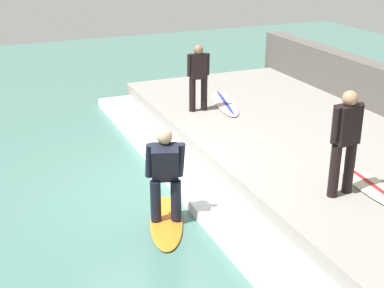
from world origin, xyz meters
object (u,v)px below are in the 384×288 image
Objects in this scene: surfboard_riding at (166,222)px; surfboard_waiting_far at (225,103)px; surfer_riding at (165,171)px; surfer_waiting_near at (346,138)px; surfboard_waiting_near at (372,186)px; surfer_waiting_far at (198,74)px.

surfboard_riding is 4.87m from surfboard_waiting_far.
surfboard_riding is at bearing 0.00° from surfer_riding.
surfboard_waiting_far is at bearing 52.95° from surfer_riding.
surfer_waiting_near is (2.54, -0.92, 1.35)m from surfboard_riding.
surfboard_waiting_near is 1.21× the size of surfer_waiting_far.
surfboard_waiting_far is at bearing 85.41° from surfer_waiting_near.
surfer_waiting_far reaches higher than surfboard_waiting_near.
surfboard_riding is 1.18× the size of surfer_waiting_far.
surfboard_waiting_near is (0.61, -0.04, -0.91)m from surfer_waiting_near.
surfer_riding is 3.32m from surfboard_waiting_near.
surfer_waiting_far is at bearing 101.92° from surfboard_waiting_near.
surfer_waiting_far is at bearing 59.64° from surfer_riding.
surfer_riding is 0.91× the size of surfer_waiting_near.
surfer_riding is at bearing -127.05° from surfboard_waiting_far.
surfer_waiting_near reaches higher than surfboard_riding.
surfer_riding reaches higher than surfboard_waiting_near.
surfboard_riding is at bearing -120.36° from surfer_waiting_far.
surfer_riding is 0.73× the size of surfboard_waiting_far.
surfer_waiting_near is at bearing 175.99° from surfboard_waiting_near.
surfer_waiting_far is (2.16, 3.69, 0.38)m from surfer_riding.
surfboard_riding is at bearing 162.91° from surfboard_waiting_near.
surfboard_waiting_far is (0.76, 0.18, -0.81)m from surfer_waiting_far.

